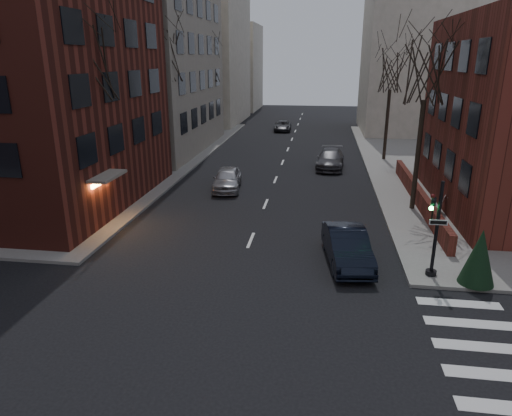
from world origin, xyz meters
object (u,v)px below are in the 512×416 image
(car_lane_gray, at_px, (330,159))
(parked_sedan, at_px, (347,247))
(car_lane_far, at_px, (283,126))
(tree_right_a, at_px, (427,70))
(tree_left_b, at_px, (164,54))
(tree_left_a, at_px, (86,62))
(evergreen_shrub, at_px, (479,257))
(tree_left_c, at_px, (209,64))
(tree_right_b, at_px, (391,71))
(car_lane_silver, at_px, (227,179))
(streetlamp_near, at_px, (157,124))
(traffic_signal, at_px, (434,235))
(sandwich_board, at_px, (445,204))
(streetlamp_far, at_px, (219,99))

(car_lane_gray, bearing_deg, parked_sedan, -84.34)
(car_lane_far, bearing_deg, tree_right_a, -73.00)
(car_lane_gray, bearing_deg, tree_left_b, -165.29)
(tree_right_a, height_order, car_lane_far, tree_right_a)
(tree_left_a, relative_size, evergreen_shrub, 4.50)
(tree_left_c, bearing_deg, evergreen_shrub, -59.72)
(tree_right_b, bearing_deg, car_lane_gray, -143.02)
(car_lane_silver, height_order, evergreen_shrub, evergreen_shrub)
(tree_right_a, bearing_deg, car_lane_gray, 114.40)
(tree_right_a, xyz_separation_m, evergreen_shrub, (0.79, -9.50, -6.74))
(tree_left_b, bearing_deg, streetlamp_near, -81.47)
(traffic_signal, distance_m, evergreen_shrub, 1.84)
(tree_right_a, xyz_separation_m, car_lane_far, (-10.38, 29.94, -7.42))
(car_lane_far, height_order, sandwich_board, car_lane_far)
(tree_left_c, distance_m, streetlamp_near, 18.40)
(streetlamp_near, xyz_separation_m, evergreen_shrub, (17.79, -13.50, -2.95))
(tree_left_b, relative_size, car_lane_far, 2.47)
(tree_left_a, relative_size, car_lane_far, 2.34)
(car_lane_silver, bearing_deg, traffic_signal, -53.68)
(streetlamp_near, relative_size, streetlamp_far, 1.00)
(streetlamp_far, distance_m, car_lane_silver, 21.98)
(tree_right_a, relative_size, car_lane_far, 2.22)
(streetlamp_near, distance_m, sandwich_board, 19.60)
(tree_left_a, height_order, streetlamp_near, tree_left_a)
(tree_left_b, bearing_deg, tree_left_c, 90.00)
(streetlamp_far, xyz_separation_m, car_lane_far, (6.62, 5.94, -3.63))
(streetlamp_far, bearing_deg, tree_left_a, -91.23)
(evergreen_shrub, bearing_deg, tree_right_b, 91.93)
(tree_left_b, distance_m, parked_sedan, 22.40)
(tree_right_b, bearing_deg, car_lane_far, 123.08)
(tree_left_a, height_order, car_lane_far, tree_left_a)
(tree_left_b, distance_m, evergreen_shrub, 26.51)
(tree_left_c, xyz_separation_m, tree_right_b, (17.60, -8.00, -0.44))
(traffic_signal, relative_size, tree_left_b, 0.37)
(car_lane_silver, bearing_deg, tree_left_c, 100.51)
(tree_right_b, distance_m, car_lane_silver, 17.59)
(traffic_signal, bearing_deg, tree_left_c, 118.36)
(tree_left_c, bearing_deg, traffic_signal, -61.64)
(streetlamp_far, relative_size, parked_sedan, 1.32)
(tree_left_b, height_order, tree_left_c, tree_left_b)
(tree_right_a, distance_m, parked_sedan, 11.58)
(tree_left_b, bearing_deg, sandwich_board, -24.18)
(tree_left_a, bearing_deg, traffic_signal, -16.65)
(car_lane_far, bearing_deg, sandwich_board, -70.59)
(traffic_signal, distance_m, car_lane_far, 40.11)
(car_lane_gray, distance_m, evergreen_shrub, 20.69)
(tree_left_a, relative_size, car_lane_silver, 2.30)
(traffic_signal, xyz_separation_m, car_lane_silver, (-10.97, 11.92, -1.15))
(traffic_signal, height_order, car_lane_far, traffic_signal)
(parked_sedan, bearing_deg, car_lane_far, 91.31)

